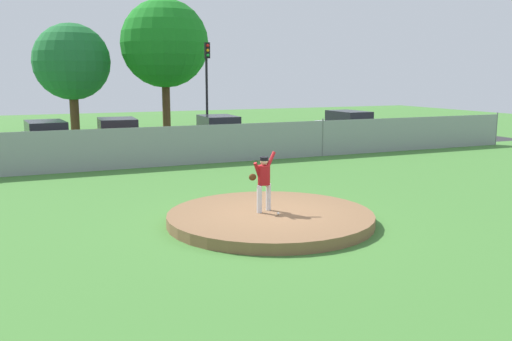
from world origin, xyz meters
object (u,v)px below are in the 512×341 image
at_px(pitcher_youth, 264,178).
at_px(parked_car_charcoal, 47,141).
at_px(parked_car_slate, 218,133).
at_px(parked_car_red, 118,137).
at_px(baseball, 278,214).
at_px(traffic_light_far, 207,75).
at_px(parked_car_silver, 348,127).

height_order(pitcher_youth, parked_car_charcoal, pitcher_youth).
xyz_separation_m(pitcher_youth, parked_car_slate, (3.98, 14.69, -0.35)).
bearing_deg(parked_car_red, parked_car_charcoal, -177.99).
bearing_deg(parked_car_slate, parked_car_charcoal, -177.09).
relative_size(baseball, parked_car_slate, 0.02).
bearing_deg(parked_car_red, traffic_light_far, 32.71).
relative_size(pitcher_youth, baseball, 21.11).
distance_m(baseball, parked_car_slate, 15.66).
height_order(parked_car_silver, traffic_light_far, traffic_light_far).
bearing_deg(parked_car_slate, traffic_light_far, 80.69).
xyz_separation_m(pitcher_youth, parked_car_charcoal, (-4.57, 14.25, -0.33)).
relative_size(pitcher_youth, parked_car_slate, 0.33).
distance_m(parked_car_red, parked_car_charcoal, 3.26).
bearing_deg(parked_car_silver, parked_car_slate, 179.18).
height_order(parked_car_red, parked_car_silver, parked_car_silver).
bearing_deg(baseball, traffic_light_far, 76.82).
bearing_deg(pitcher_youth, baseball, -69.41).
bearing_deg(parked_car_slate, parked_car_red, -176.53).
xyz_separation_m(baseball, parked_car_silver, (11.82, 15.07, 0.52)).
relative_size(parked_car_slate, traffic_light_far, 0.83).
distance_m(pitcher_youth, parked_car_charcoal, 14.97).
height_order(parked_car_slate, parked_car_charcoal, parked_car_charcoal).
relative_size(parked_car_slate, parked_car_charcoal, 0.99).
bearing_deg(parked_car_silver, baseball, -128.11).
bearing_deg(parked_car_slate, pitcher_youth, -105.18).
height_order(baseball, parked_car_red, parked_car_red).
xyz_separation_m(baseball, parked_car_slate, (3.80, 15.18, 0.49)).
bearing_deg(pitcher_youth, traffic_light_far, 75.91).
xyz_separation_m(parked_car_charcoal, traffic_light_far, (9.12, 3.88, 2.99)).
distance_m(pitcher_youth, parked_car_red, 14.43).
xyz_separation_m(parked_car_silver, parked_car_charcoal, (-16.58, -0.32, -0.01)).
bearing_deg(parked_car_charcoal, parked_car_silver, 1.11).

